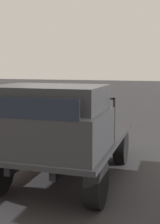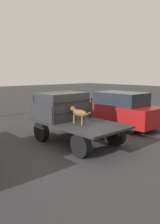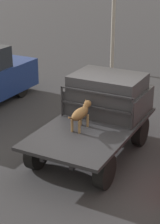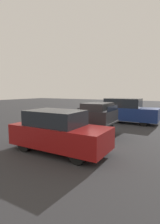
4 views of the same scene
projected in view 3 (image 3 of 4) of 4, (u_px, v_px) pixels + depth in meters
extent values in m
plane|color=#2D2D30|center=(91.00, 155.00, 9.45)|extent=(80.00, 80.00, 0.00)
cylinder|color=black|center=(82.00, 119.00, 10.62)|extent=(0.76, 0.24, 0.76)
cylinder|color=black|center=(140.00, 131.00, 9.87)|extent=(0.76, 0.24, 0.76)
cylinder|color=black|center=(37.00, 153.00, 8.74)|extent=(0.76, 0.24, 0.76)
cylinder|color=black|center=(105.00, 171.00, 7.99)|extent=(0.76, 0.24, 0.76)
cube|color=black|center=(79.00, 129.00, 9.36)|extent=(3.41, 0.10, 0.18)
cube|color=black|center=(105.00, 134.00, 9.05)|extent=(3.41, 0.10, 0.18)
cube|color=#232326|center=(92.00, 127.00, 9.15)|extent=(3.71, 2.06, 0.08)
cube|color=#28282B|center=(109.00, 100.00, 9.86)|extent=(1.54, 1.94, 0.65)
cube|color=#28282B|center=(108.00, 82.00, 9.57)|extent=(1.31, 1.78, 0.40)
cube|color=black|center=(121.00, 76.00, 10.31)|extent=(0.02, 1.59, 0.30)
cube|color=#232326|center=(62.00, 101.00, 9.55)|extent=(0.04, 0.04, 0.80)
cube|color=#232326|center=(132.00, 114.00, 8.73)|extent=(0.04, 0.04, 0.80)
cube|color=#232326|center=(96.00, 93.00, 9.00)|extent=(0.04, 1.90, 0.04)
cube|color=#232326|center=(95.00, 107.00, 9.14)|extent=(0.04, 1.90, 0.04)
cylinder|color=brown|center=(81.00, 119.00, 9.10)|extent=(0.06, 0.06, 0.31)
cylinder|color=brown|center=(88.00, 121.00, 9.02)|extent=(0.06, 0.06, 0.31)
cylinder|color=brown|center=(72.00, 125.00, 8.75)|extent=(0.06, 0.06, 0.31)
cylinder|color=brown|center=(79.00, 127.00, 8.66)|extent=(0.06, 0.06, 0.31)
ellipsoid|color=brown|center=(80.00, 114.00, 8.79)|extent=(0.69, 0.25, 0.25)
sphere|color=brown|center=(84.00, 113.00, 8.96)|extent=(0.11, 0.11, 0.11)
cylinder|color=brown|center=(86.00, 107.00, 9.01)|extent=(0.18, 0.14, 0.17)
sphere|color=brown|center=(88.00, 104.00, 9.08)|extent=(0.18, 0.18, 0.18)
cone|color=brown|center=(89.00, 103.00, 9.14)|extent=(0.10, 0.10, 0.10)
cone|color=brown|center=(86.00, 101.00, 9.06)|extent=(0.06, 0.08, 0.10)
cone|color=brown|center=(89.00, 101.00, 9.02)|extent=(0.06, 0.08, 0.10)
cylinder|color=brown|center=(72.00, 119.00, 8.46)|extent=(0.29, 0.04, 0.19)
cylinder|color=black|center=(21.00, 89.00, 13.33)|extent=(0.60, 0.20, 0.60)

